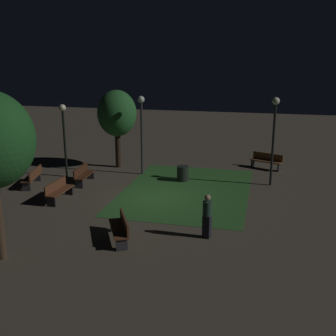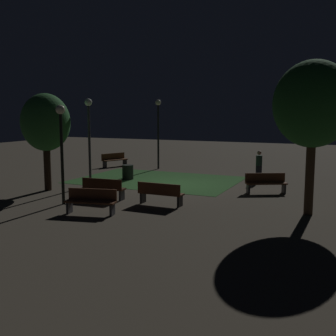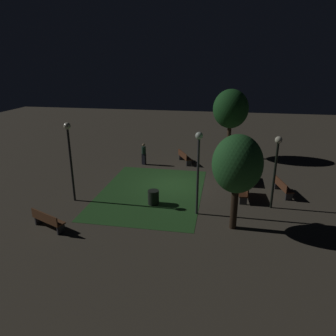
{
  "view_description": "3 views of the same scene",
  "coord_description": "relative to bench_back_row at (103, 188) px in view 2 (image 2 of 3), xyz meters",
  "views": [
    {
      "loc": [
        17.06,
        4.57,
        6.28
      ],
      "look_at": [
        -0.29,
        0.39,
        1.37
      ],
      "focal_mm": 44.11,
      "sensor_mm": 36.0,
      "label": 1
    },
    {
      "loc": [
        7.95,
        -18.14,
        3.56
      ],
      "look_at": [
        -0.39,
        0.21,
        0.8
      ],
      "focal_mm": 43.5,
      "sensor_mm": 36.0,
      "label": 2
    },
    {
      "loc": [
        -17.89,
        -2.96,
        7.35
      ],
      "look_at": [
        -0.65,
        0.16,
        1.32
      ],
      "focal_mm": 33.51,
      "sensor_mm": 36.0,
      "label": 3
    }
  ],
  "objects": [
    {
      "name": "trash_bin",
      "position": [
        -1.61,
        4.78,
        -0.09
      ],
      "size": [
        0.6,
        0.6,
        0.78
      ],
      "primitive_type": "cylinder",
      "color": "black",
      "rests_on": "ground"
    },
    {
      "name": "bench_front_left",
      "position": [
        -5.06,
        8.95,
        0.0
      ],
      "size": [
        1.16,
        1.84,
        0.88
      ],
      "color": "brown",
      "rests_on": "ground"
    },
    {
      "name": "grass_lawn",
      "position": [
        -0.1,
        5.27,
        -0.48
      ],
      "size": [
        8.37,
        5.89,
        0.01
      ],
      "primitive_type": "cube",
      "color": "#2D6028",
      "rests_on": "ground"
    },
    {
      "name": "bench_path_side",
      "position": [
        0.97,
        -2.24,
        0.0
      ],
      "size": [
        1.86,
        0.88,
        0.88
      ],
      "color": "brown",
      "rests_on": "ground"
    },
    {
      "name": "tree_left_canopy",
      "position": [
        7.96,
        0.84,
        3.33
      ],
      "size": [
        2.7,
        2.7,
        5.33
      ],
      "color": "#423021",
      "rests_on": "ground"
    },
    {
      "name": "bench_lawn_edge",
      "position": [
        5.84,
        4.09,
        0.0
      ],
      "size": [
        1.82,
        1.26,
        0.88
      ],
      "color": "brown",
      "rests_on": "ground"
    },
    {
      "name": "lamp_post_path_center",
      "position": [
        -1.92,
        9.18,
        2.49
      ],
      "size": [
        0.36,
        0.36,
        4.35
      ],
      "color": "black",
      "rests_on": "ground"
    },
    {
      "name": "tree_right_canopy",
      "position": [
        -3.43,
        0.61,
        2.6
      ],
      "size": [
        2.2,
        2.2,
        4.42
      ],
      "color": "#2D2116",
      "rests_on": "ground"
    },
    {
      "name": "lamp_post_plaza_east",
      "position": [
        -2.34,
        2.38,
        2.42
      ],
      "size": [
        0.36,
        0.36,
        4.22
      ],
      "color": "#333338",
      "rests_on": "ground"
    },
    {
      "name": "ground_plane",
      "position": [
        1.29,
        4.23,
        -0.48
      ],
      "size": [
        60.0,
        60.0,
        0.0
      ],
      "primitive_type": "plane",
      "color": "#4C4438"
    },
    {
      "name": "bench_back_row",
      "position": [
        0.0,
        0.0,
        0.0
      ],
      "size": [
        1.83,
        0.6,
        0.88
      ],
      "color": "#422314",
      "rests_on": "ground"
    },
    {
      "name": "pedestrian",
      "position": [
        4.91,
        6.98,
        0.37
      ],
      "size": [
        0.32,
        0.33,
        1.61
      ],
      "color": "black",
      "rests_on": "ground"
    },
    {
      "name": "lamp_post_near_wall",
      "position": [
        -0.94,
        -1.4,
        2.19
      ],
      "size": [
        0.36,
        0.36,
        3.84
      ],
      "color": "black",
      "rests_on": "ground"
    },
    {
      "name": "bench_front_right",
      "position": [
        2.59,
        -0.0,
        0.0
      ],
      "size": [
        1.81,
        0.51,
        0.88
      ],
      "color": "brown",
      "rests_on": "ground"
    }
  ]
}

